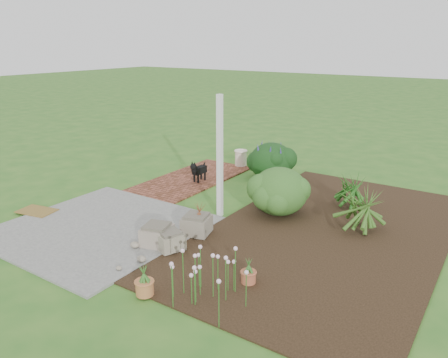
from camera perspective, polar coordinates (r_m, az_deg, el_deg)
The scene contains 19 objects.
ground at distance 9.19m, azimuth -2.43°, elevation -4.58°, with size 80.00×80.00×0.00m, color #2D6720.
concrete_patio at distance 8.81m, azimuth -15.90°, elevation -6.15°, with size 3.50×3.50×0.04m, color slate.
brick_path at distance 11.47m, azimuth -4.14°, elevation 0.05°, with size 1.60×3.50×0.04m, color #592E1C.
garden_bed at distance 8.51m, azimuth 13.45°, elevation -6.85°, with size 4.00×7.00×0.03m, color black.
veranda_post at distance 8.71m, azimuth -0.55°, elevation 2.84°, with size 0.10×0.10×2.50m, color white.
stone_trough_near at distance 7.83m, azimuth -8.73°, elevation -7.31°, with size 0.48×0.48×0.32m, color gray.
stone_trough_mid at distance 8.16m, azimuth -3.59°, elevation -6.03°, with size 0.48×0.48×0.32m, color #736757.
stone_trough_far at distance 7.64m, azimuth -7.08°, elevation -8.05°, with size 0.42×0.42×0.28m, color #76705B.
coir_doormat at distance 10.02m, azimuth -23.26°, elevation -3.85°, with size 0.77×0.49×0.02m, color brown.
black_dog at distance 11.07m, azimuth -3.38°, elevation 1.20°, with size 0.18×0.60×0.52m.
cream_ceramic_urn at distance 12.54m, azimuth 2.20°, elevation 2.76°, with size 0.33×0.33×0.44m, color #F2DDC7.
evergreen_shrub at distance 9.08m, azimuth 7.24°, elevation -1.42°, with size 1.18×1.18×1.00m, color #154215.
agapanthus_clump_back at distance 8.57m, azimuth 17.39°, elevation -3.20°, with size 1.14×1.14×1.02m, color #194315, non-canonical shape.
agapanthus_clump_front at distance 9.83m, azimuth 16.18°, elevation -1.02°, with size 0.94×0.94×0.84m, color #09350C, non-canonical shape.
pink_flower_patch at distance 6.08m, azimuth -2.01°, elevation -12.99°, with size 1.08×1.08×0.69m, color #113D0F, non-canonical shape.
terracotta_pot_bronze at distance 8.19m, azimuth -3.20°, elevation -6.29°, with size 0.31×0.31×0.25m, color #A76138.
terracotta_pot_small_left at distance 6.65m, azimuth 3.21°, elevation -12.64°, with size 0.22×0.22×0.18m, color #A35637.
terracotta_pot_small_right at distance 6.45m, azimuth -10.33°, elevation -13.79°, with size 0.26×0.26×0.22m, color #B36B3C.
purple_flowering_bush at distance 11.47m, azimuth 6.22°, elevation 2.45°, with size 1.15×1.15×0.98m, color black.
Camera 1 is at (5.06, -6.85, 3.47)m, focal length 35.00 mm.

